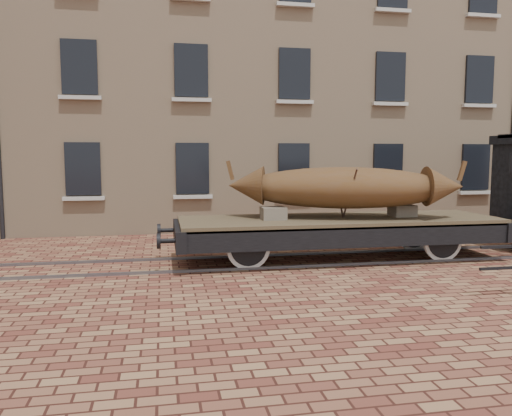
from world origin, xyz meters
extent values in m
plane|color=#59291F|center=(0.00, 0.00, 0.00)|extent=(90.00, 90.00, 0.00)
cube|color=tan|center=(3.00, 10.00, 7.00)|extent=(40.00, 10.00, 14.00)
cube|color=black|center=(-6.00, 4.96, 2.20)|extent=(1.10, 0.12, 1.70)
cube|color=#B2AFA6|center=(-6.00, 4.90, 1.25)|extent=(1.30, 0.18, 0.12)
cube|color=black|center=(-2.50, 4.96, 2.20)|extent=(1.10, 0.12, 1.70)
cube|color=#B2AFA6|center=(-2.50, 4.90, 1.25)|extent=(1.30, 0.18, 0.12)
cube|color=black|center=(1.00, 4.96, 2.20)|extent=(1.10, 0.12, 1.70)
cube|color=#B2AFA6|center=(1.00, 4.90, 1.25)|extent=(1.30, 0.18, 0.12)
cube|color=black|center=(4.50, 4.96, 2.20)|extent=(1.10, 0.12, 1.70)
cube|color=#B2AFA6|center=(4.50, 4.90, 1.25)|extent=(1.30, 0.18, 0.12)
cube|color=black|center=(8.00, 4.96, 2.20)|extent=(1.10, 0.12, 1.70)
cube|color=#B2AFA6|center=(8.00, 4.90, 1.25)|extent=(1.30, 0.18, 0.12)
cube|color=black|center=(-6.00, 4.96, 5.40)|extent=(1.10, 0.12, 1.70)
cube|color=#B2AFA6|center=(-6.00, 4.90, 4.45)|extent=(1.30, 0.18, 0.12)
cube|color=black|center=(-2.50, 4.96, 5.40)|extent=(1.10, 0.12, 1.70)
cube|color=#B2AFA6|center=(-2.50, 4.90, 4.45)|extent=(1.30, 0.18, 0.12)
cube|color=black|center=(1.00, 4.96, 5.40)|extent=(1.10, 0.12, 1.70)
cube|color=#B2AFA6|center=(1.00, 4.90, 4.45)|extent=(1.30, 0.18, 0.12)
cube|color=black|center=(4.50, 4.96, 5.40)|extent=(1.10, 0.12, 1.70)
cube|color=#B2AFA6|center=(4.50, 4.90, 4.45)|extent=(1.30, 0.18, 0.12)
cube|color=black|center=(8.00, 4.96, 5.40)|extent=(1.10, 0.12, 1.70)
cube|color=#B2AFA6|center=(8.00, 4.90, 4.45)|extent=(1.30, 0.18, 0.12)
cube|color=#B2AFA6|center=(1.00, 4.90, 7.65)|extent=(1.30, 0.18, 0.12)
cube|color=#B2AFA6|center=(4.50, 4.90, 7.65)|extent=(1.30, 0.18, 0.12)
cube|color=#B2AFA6|center=(8.00, 4.90, 7.65)|extent=(1.30, 0.18, 0.12)
cube|color=#59595E|center=(0.00, -0.72, 0.03)|extent=(30.00, 0.08, 0.06)
cube|color=#59595E|center=(0.00, 0.72, 0.03)|extent=(30.00, 0.08, 0.06)
cube|color=#4D4128|center=(0.87, 0.00, 1.00)|extent=(7.99, 2.34, 0.13)
cube|color=black|center=(0.87, -1.09, 0.75)|extent=(7.99, 0.17, 0.48)
cube|color=black|center=(0.87, 1.09, 0.75)|extent=(7.99, 0.17, 0.48)
cube|color=black|center=(-3.13, 0.00, 0.75)|extent=(0.23, 2.45, 0.48)
cylinder|color=black|center=(-3.42, -0.80, 0.75)|extent=(0.37, 0.11, 0.11)
cylinder|color=black|center=(-3.61, -0.80, 0.75)|extent=(0.09, 0.34, 0.34)
cylinder|color=black|center=(-3.42, 0.80, 0.75)|extent=(0.37, 0.11, 0.11)
cylinder|color=black|center=(-3.61, 0.80, 0.75)|extent=(0.09, 0.34, 0.34)
cube|color=black|center=(4.86, 0.00, 0.75)|extent=(0.23, 2.45, 0.48)
cylinder|color=black|center=(5.16, -0.80, 0.75)|extent=(0.37, 0.11, 0.11)
cylinder|color=black|center=(5.16, 0.80, 0.75)|extent=(0.37, 0.11, 0.11)
cylinder|color=black|center=(5.34, 0.80, 0.75)|extent=(0.09, 0.34, 0.34)
cylinder|color=black|center=(-1.58, 0.00, 0.51)|extent=(0.11, 2.02, 0.11)
cylinder|color=silver|center=(-1.58, -0.72, 0.51)|extent=(1.02, 0.07, 1.02)
cylinder|color=black|center=(-1.58, -0.72, 0.51)|extent=(0.84, 0.11, 0.84)
cube|color=black|center=(-1.58, -0.85, 0.77)|extent=(0.96, 0.09, 0.11)
cylinder|color=silver|center=(-1.58, 0.72, 0.51)|extent=(1.02, 0.07, 1.02)
cylinder|color=black|center=(-1.58, 0.72, 0.51)|extent=(0.84, 0.11, 0.84)
cube|color=black|center=(-1.58, 0.85, 0.77)|extent=(0.96, 0.09, 0.11)
cylinder|color=black|center=(3.32, 0.00, 0.51)|extent=(0.11, 2.02, 0.11)
cylinder|color=silver|center=(3.32, -0.72, 0.51)|extent=(1.02, 0.07, 1.02)
cylinder|color=black|center=(3.32, -0.72, 0.51)|extent=(0.84, 0.11, 0.84)
cube|color=black|center=(3.32, -0.85, 0.77)|extent=(0.96, 0.09, 0.11)
cylinder|color=silver|center=(3.32, 0.72, 0.51)|extent=(1.02, 0.07, 1.02)
cylinder|color=black|center=(3.32, 0.72, 0.51)|extent=(0.84, 0.11, 0.84)
cube|color=black|center=(3.32, 0.85, 0.77)|extent=(0.96, 0.09, 0.11)
cube|color=black|center=(0.87, 0.00, 0.59)|extent=(4.26, 0.06, 0.06)
cube|color=#7E735C|center=(-0.84, 0.00, 1.21)|extent=(0.59, 0.53, 0.30)
cube|color=#7E735C|center=(2.57, 0.00, 1.21)|extent=(0.59, 0.53, 0.30)
ellipsoid|color=#4B2F14|center=(0.97, 0.00, 1.82)|extent=(5.44, 2.92, 1.04)
cone|color=#4B2F14|center=(-1.41, 0.65, 1.87)|extent=(1.12, 1.19, 0.99)
cube|color=#4B2F14|center=(-1.80, 0.75, 2.25)|extent=(0.23, 0.16, 0.50)
cone|color=#4B2F14|center=(3.35, -0.65, 1.87)|extent=(1.12, 1.19, 0.99)
cube|color=#4B2F14|center=(3.74, -0.75, 2.25)|extent=(0.23, 0.16, 0.50)
cylinder|color=#48342B|center=(0.97, -0.42, 1.69)|extent=(0.04, 0.89, 1.27)
cylinder|color=#48342B|center=(0.97, 0.42, 1.69)|extent=(0.04, 0.89, 1.27)
cylinder|color=black|center=(5.46, 0.71, 0.62)|extent=(0.07, 0.28, 0.28)
camera|label=1|loc=(-3.50, -11.86, 2.62)|focal=35.00mm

